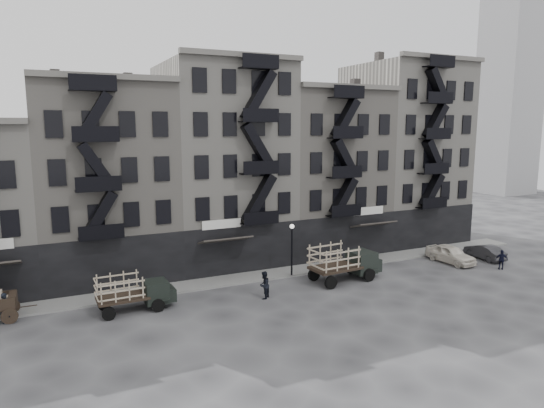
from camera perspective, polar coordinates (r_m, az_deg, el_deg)
name	(u,v)px	position (r m, az deg, el deg)	size (l,w,h in m)	color
ground	(272,292)	(35.57, -0.05, -10.34)	(140.00, 140.00, 0.00)	#38383A
sidewalk	(251,277)	(38.80, -2.45, -8.55)	(55.00, 2.50, 0.15)	slate
building_midwest	(104,182)	(40.60, -19.11, 2.48)	(10.00, 11.35, 16.20)	gray
building_center	(224,165)	(42.75, -5.71, 4.60)	(10.00, 11.35, 18.20)	#A8A49B
building_mideast	(322,172)	(47.14, 5.85, 3.80)	(10.00, 11.35, 16.20)	gray
building_east	(404,154)	(52.89, 15.23, 5.74)	(10.00, 11.35, 19.20)	#A8A49B
lamp_post	(292,243)	(38.29, 2.35, -4.58)	(0.36, 0.36, 4.28)	black
stake_truck_west	(133,290)	(33.04, -16.00, -9.68)	(4.99, 2.18, 2.47)	black
stake_truck_east	(344,260)	(38.02, 8.49, -6.50)	(5.99, 2.78, 2.93)	black
car_east	(451,254)	(45.46, 20.27, -5.54)	(1.85, 4.59, 1.56)	silver
car_far	(485,252)	(47.88, 23.73, -5.17)	(1.39, 4.00, 1.32)	#262628
pedestrian_west	(6,308)	(34.21, -28.86, -10.66)	(0.69, 0.45, 1.88)	black
pedestrian_mid	(264,285)	(34.04, -0.94, -9.52)	(0.95, 0.74, 1.95)	black
policeman	(502,260)	(44.97, 25.41, -5.95)	(0.98, 0.41, 1.68)	black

